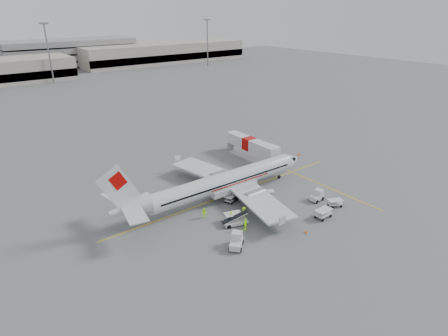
{
  "coord_description": "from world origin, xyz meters",
  "views": [
    {
      "loc": [
        -33.78,
        -41.31,
        27.41
      ],
      "look_at": [
        0.0,
        2.0,
        3.8
      ],
      "focal_mm": 30.0,
      "sensor_mm": 36.0,
      "label": 1
    }
  ],
  "objects": [
    {
      "name": "cone_stbd",
      "position": [
        0.63,
        -14.88,
        0.27
      ],
      "size": [
        0.33,
        0.33,
        0.53
      ],
      "primitive_type": "cone",
      "color": "#FF5713",
      "rests_on": "ground"
    },
    {
      "name": "terminal_east",
      "position": [
        70.0,
        145.0,
        5.0
      ],
      "size": [
        90.0,
        26.0,
        10.0
      ],
      "primitive_type": null,
      "color": "gray",
      "rests_on": "ground"
    },
    {
      "name": "tug_fore",
      "position": [
        8.85,
        -9.83,
        0.86
      ],
      "size": [
        2.32,
        1.44,
        1.73
      ],
      "primitive_type": null,
      "rotation": [
        0.0,
        0.0,
        0.07
      ],
      "color": "silver",
      "rests_on": "ground"
    },
    {
      "name": "mast_center",
      "position": [
        5.0,
        118.0,
        11.0
      ],
      "size": [
        3.2,
        1.2,
        22.0
      ],
      "primitive_type": null,
      "color": "slate",
      "rests_on": "ground"
    },
    {
      "name": "cart_loaded_b",
      "position": [
        -5.12,
        -6.65,
        0.64
      ],
      "size": [
        2.76,
        2.1,
        1.27
      ],
      "primitive_type": null,
      "rotation": [
        0.0,
        0.0,
        -0.3
      ],
      "color": "silver",
      "rests_on": "ground"
    },
    {
      "name": "crew_b",
      "position": [
        -7.8,
        -3.49,
        0.79
      ],
      "size": [
        0.96,
        0.98,
        1.59
      ],
      "primitive_type": "imported",
      "rotation": [
        0.0,
        0.0,
        -0.86
      ],
      "color": "#94E117",
      "rests_on": "ground"
    },
    {
      "name": "stripe_cross",
      "position": [
        14.0,
        -8.0,
        0.01
      ],
      "size": [
        0.2,
        20.0,
        0.01
      ],
      "primitive_type": "cube",
      "color": "yellow",
      "rests_on": "ground"
    },
    {
      "name": "parking_garage",
      "position": [
        25.0,
        160.0,
        7.0
      ],
      "size": [
        62.0,
        24.0,
        14.0
      ],
      "primitive_type": null,
      "color": "slate",
      "rests_on": "ground"
    },
    {
      "name": "cone_nose",
      "position": [
        21.48,
        4.86,
        0.35
      ],
      "size": [
        0.43,
        0.43,
        0.7
      ],
      "primitive_type": "cone",
      "color": "#FF5713",
      "rests_on": "ground"
    },
    {
      "name": "aircraft",
      "position": [
        -1.45,
        -0.33,
        4.73
      ],
      "size": [
        34.89,
        27.62,
        9.47
      ],
      "primitive_type": null,
      "rotation": [
        0.0,
        0.0,
        -0.02
      ],
      "color": "silver",
      "rests_on": "ground"
    },
    {
      "name": "tug_mid",
      "position": [
        2.83,
        -5.22,
        0.84
      ],
      "size": [
        2.51,
        2.12,
        1.68
      ],
      "primitive_type": null,
      "rotation": [
        0.0,
        0.0,
        -0.49
      ],
      "color": "silver",
      "rests_on": "ground"
    },
    {
      "name": "treeline",
      "position": [
        0.0,
        175.0,
        3.0
      ],
      "size": [
        300.0,
        3.0,
        6.0
      ],
      "primitive_type": null,
      "color": "black",
      "rests_on": "ground"
    },
    {
      "name": "crew_a",
      "position": [
        -5.42,
        -6.61,
        0.82
      ],
      "size": [
        0.68,
        0.71,
        1.63
      ],
      "primitive_type": "imported",
      "rotation": [
        0.0,
        0.0,
        0.87
      ],
      "color": "#94E117",
      "rests_on": "ground"
    },
    {
      "name": "crew_c",
      "position": [
        -3.17,
        -6.66,
        0.8
      ],
      "size": [
        1.04,
        1.19,
        1.6
      ],
      "primitive_type": "imported",
      "rotation": [
        0.0,
        0.0,
        2.12
      ],
      "color": "#94E117",
      "rests_on": "ground"
    },
    {
      "name": "mast_east",
      "position": [
        80.0,
        118.0,
        11.0
      ],
      "size": [
        3.2,
        1.2,
        22.0
      ],
      "primitive_type": null,
      "color": "slate",
      "rests_on": "ground"
    },
    {
      "name": "belt_loader",
      "position": [
        -5.45,
        -7.59,
        1.17
      ],
      "size": [
        4.61,
        3.0,
        2.34
      ],
      "primitive_type": null,
      "rotation": [
        0.0,
        0.0,
        -0.35
      ],
      "color": "silver",
      "rests_on": "ground"
    },
    {
      "name": "stripe_lead",
      "position": [
        0.0,
        0.0,
        0.01
      ],
      "size": [
        44.0,
        0.2,
        0.01
      ],
      "primitive_type": "cube",
      "color": "yellow",
      "rests_on": "ground"
    },
    {
      "name": "cart_empty_b",
      "position": [
        9.56,
        -12.73,
        0.55
      ],
      "size": [
        2.46,
        2.06,
        1.11
      ],
      "primitive_type": null,
      "rotation": [
        0.0,
        0.0,
        -0.45
      ],
      "color": "silver",
      "rests_on": "ground"
    },
    {
      "name": "ground",
      "position": [
        0.0,
        0.0,
        0.0
      ],
      "size": [
        360.0,
        360.0,
        0.0
      ],
      "primitive_type": "plane",
      "color": "#56595B"
    },
    {
      "name": "cart_empty_a",
      "position": [
        5.55,
        -13.71,
        0.65
      ],
      "size": [
        2.56,
        1.57,
        1.31
      ],
      "primitive_type": null,
      "rotation": [
        0.0,
        0.0,
        0.03
      ],
      "color": "silver",
      "rests_on": "ground"
    },
    {
      "name": "cone_port",
      "position": [
        1.21,
        13.95,
        0.33
      ],
      "size": [
        0.4,
        0.4,
        0.66
      ],
      "primitive_type": "cone",
      "color": "#FF5713",
      "rests_on": "ground"
    },
    {
      "name": "jet_bridge",
      "position": [
        12.69,
        10.18,
        2.01
      ],
      "size": [
        3.09,
        15.35,
        4.02
      ],
      "primitive_type": null,
      "rotation": [
        0.0,
        0.0,
        -0.01
      ],
      "color": "silver",
      "rests_on": "ground"
    },
    {
      "name": "cart_loaded_a",
      "position": [
        -1.79,
        -2.0,
        0.54
      ],
      "size": [
        2.37,
        1.95,
        1.07
      ],
      "primitive_type": null,
      "rotation": [
        0.0,
        0.0,
        0.42
      ],
      "color": "silver",
      "rests_on": "ground"
    },
    {
      "name": "tug_aft",
      "position": [
        -8.78,
        -11.7,
        0.94
      ],
      "size": [
        2.76,
        2.66,
        1.89
      ],
      "primitive_type": null,
      "rotation": [
        0.0,
        0.0,
        0.72
      ],
      "color": "silver",
      "rests_on": "ground"
    },
    {
      "name": "crew_d",
      "position": [
        -5.25,
        -9.37,
        0.87
      ],
      "size": [
        1.09,
        0.91,
        1.74
      ],
      "primitive_type": "imported",
      "rotation": [
        0.0,
        0.0,
        3.71
      ],
      "color": "#94E117",
      "rests_on": "ground"
    }
  ]
}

